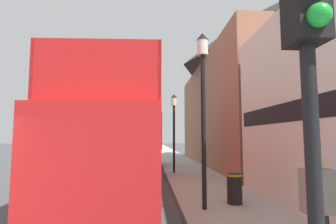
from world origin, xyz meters
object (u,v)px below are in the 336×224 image
at_px(tour_bus, 127,146).
at_px(lamp_post_nearest, 203,86).
at_px(parked_car_ahead_of_bus, 147,157).
at_px(litter_bin, 234,188).
at_px(lamp_post_second, 174,118).
at_px(pedestrian_nearest, 318,199).
at_px(traffic_signal, 309,55).

xyz_separation_m(tour_bus, lamp_post_nearest, (2.38, -2.79, 1.78)).
distance_m(parked_car_ahead_of_bus, litter_bin, 11.26).
height_order(parked_car_ahead_of_bus, lamp_post_second, lamp_post_second).
height_order(pedestrian_nearest, litter_bin, pedestrian_nearest).
relative_size(lamp_post_nearest, lamp_post_second, 1.13).
height_order(lamp_post_second, litter_bin, lamp_post_second).
relative_size(tour_bus, lamp_post_nearest, 2.18).
relative_size(traffic_signal, lamp_post_second, 0.80).
bearing_deg(lamp_post_nearest, litter_bin, 26.92).
bearing_deg(lamp_post_nearest, parked_car_ahead_of_bus, 98.54).
distance_m(parked_car_ahead_of_bus, traffic_signal, 16.94).
distance_m(pedestrian_nearest, traffic_signal, 2.75).
height_order(tour_bus, traffic_signal, tour_bus).
bearing_deg(lamp_post_second, pedestrian_nearest, -83.94).
relative_size(parked_car_ahead_of_bus, traffic_signal, 1.11).
bearing_deg(tour_bus, litter_bin, -31.94).
relative_size(pedestrian_nearest, litter_bin, 1.95).
height_order(parked_car_ahead_of_bus, litter_bin, parked_car_ahead_of_bus).
bearing_deg(litter_bin, pedestrian_nearest, -90.07).
xyz_separation_m(traffic_signal, lamp_post_nearest, (0.22, 5.31, 0.80)).
distance_m(parked_car_ahead_of_bus, lamp_post_nearest, 11.91).
xyz_separation_m(parked_car_ahead_of_bus, pedestrian_nearest, (2.73, -14.87, 0.47)).
xyz_separation_m(traffic_signal, litter_bin, (1.24, 5.83, -2.15)).
relative_size(parked_car_ahead_of_bus, litter_bin, 4.51).
bearing_deg(pedestrian_nearest, traffic_signal, -123.25).
distance_m(lamp_post_second, litter_bin, 7.53).
relative_size(parked_car_ahead_of_bus, lamp_post_nearest, 0.79).
relative_size(tour_bus, traffic_signal, 3.05).
relative_size(parked_car_ahead_of_bus, pedestrian_nearest, 2.32).
distance_m(tour_bus, litter_bin, 4.25).
relative_size(lamp_post_nearest, litter_bin, 5.69).
xyz_separation_m(parked_car_ahead_of_bus, litter_bin, (2.73, -10.92, -0.09)).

